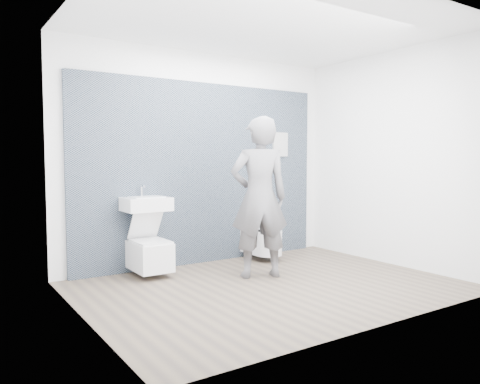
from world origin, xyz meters
TOP-DOWN VIEW (x-y plane):
  - ground at (0.00, 0.00)m, footprint 4.00×4.00m
  - room_shell at (0.00, 0.00)m, footprint 4.00×4.00m
  - tile_wall at (0.00, 1.47)m, footprint 3.60×0.06m
  - washbasin at (-0.92, 1.24)m, footprint 0.54×0.40m
  - toilet_square at (-0.92, 1.16)m, footprint 0.40×0.57m
  - toilet_rounded at (0.74, 1.13)m, footprint 0.37×0.62m
  - info_placard at (1.26, 1.43)m, footprint 0.26×0.03m
  - visitor at (0.14, 0.40)m, footprint 0.80×0.67m

SIDE VIEW (x-z plane):
  - ground at x=0.00m, z-range 0.00..0.00m
  - tile_wall at x=0.00m, z-range -1.20..1.20m
  - info_placard at x=1.26m, z-range -0.18..0.18m
  - toilet_rounded at x=0.74m, z-range 0.08..0.42m
  - toilet_square at x=-0.92m, z-range -0.09..0.62m
  - washbasin at x=-0.92m, z-range 0.66..1.06m
  - visitor at x=0.14m, z-range 0.00..1.88m
  - room_shell at x=0.00m, z-range -0.26..3.74m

